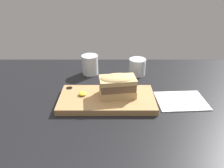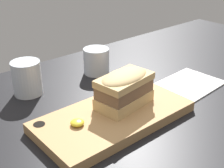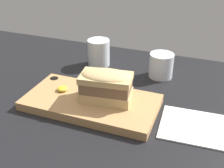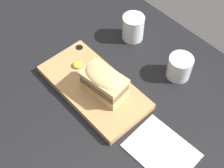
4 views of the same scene
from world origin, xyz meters
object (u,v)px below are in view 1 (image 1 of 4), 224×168
Objects in this scene: wine_glass at (136,67)px; napkin at (180,101)px; water_glass at (89,66)px; serving_board at (106,99)px; sandwich at (117,85)px.

wine_glass is 0.41× the size of napkin.
water_glass is at bearing 146.14° from napkin.
napkin is at bearing -58.28° from wine_glass.
napkin is (14.77, -23.90, -3.43)cm from wine_glass.
wine_glass is 28.31cm from napkin.
serving_board is 28.80cm from napkin.
wine_glass is (9.88, 23.34, -3.36)cm from sandwich.
sandwich is 1.56× the size of water_glass.
serving_board is 7.17cm from sandwich.
water_glass is 0.48× the size of napkin.
serving_board is 2.52× the size of sandwich.
serving_board is at bearing -71.54° from water_glass.
water_glass is 1.17× the size of wine_glass.
wine_glass is (22.49, -1.10, -0.37)cm from water_glass.
sandwich is 1.82× the size of wine_glass.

